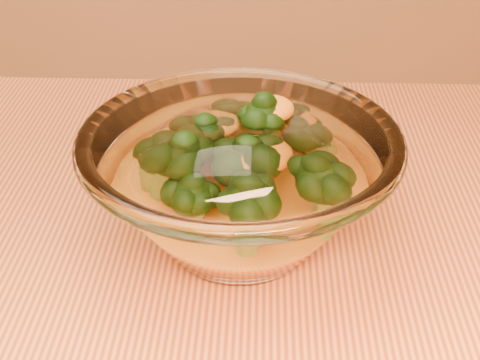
% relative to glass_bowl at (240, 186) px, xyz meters
% --- Properties ---
extents(glass_bowl, '(0.22, 0.22, 0.10)m').
position_rel_glass_bowl_xyz_m(glass_bowl, '(0.00, 0.00, 0.00)').
color(glass_bowl, white).
rests_on(glass_bowl, table).
extents(cheese_sauce, '(0.13, 0.13, 0.04)m').
position_rel_glass_bowl_xyz_m(cheese_sauce, '(0.00, 0.00, -0.02)').
color(cheese_sauce, orange).
rests_on(cheese_sauce, glass_bowl).
extents(broccoli_heap, '(0.14, 0.14, 0.07)m').
position_rel_glass_bowl_xyz_m(broccoli_heap, '(0.00, 0.01, 0.01)').
color(broccoli_heap, black).
rests_on(broccoli_heap, cheese_sauce).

